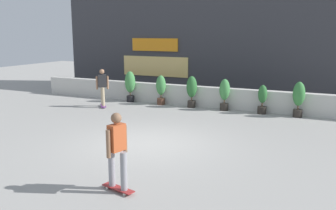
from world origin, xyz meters
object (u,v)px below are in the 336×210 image
potted_plant_0 (130,84)px  potted_plant_4 (262,99)px  potted_plant_3 (225,93)px  skater_mid_plaza (117,148)px  potted_plant_5 (299,97)px  potted_plant_2 (192,90)px  skater_by_wall_right (102,86)px  potted_plant_1 (161,88)px

potted_plant_0 → potted_plant_4: (6.24, 0.00, -0.22)m
potted_plant_3 → skater_mid_plaza: skater_mid_plaza is taller
potted_plant_4 → potted_plant_5: bearing=0.0°
potted_plant_3 → potted_plant_2: bearing=-180.0°
potted_plant_3 → skater_by_wall_right: 5.36m
potted_plant_4 → skater_mid_plaza: size_ratio=0.70×
potted_plant_0 → potted_plant_5: potted_plant_0 is taller
potted_plant_4 → potted_plant_2: bearing=-180.0°
potted_plant_2 → potted_plant_4: size_ratio=1.17×
potted_plant_2 → skater_by_wall_right: bearing=-156.1°
potted_plant_2 → skater_mid_plaza: bearing=-78.5°
potted_plant_4 → potted_plant_5: 1.40m
potted_plant_2 → potted_plant_3: bearing=0.0°
potted_plant_1 → potted_plant_4: (4.61, 0.00, -0.14)m
potted_plant_2 → skater_by_wall_right: (-3.61, -1.60, 0.14)m
potted_plant_1 → potted_plant_2: potted_plant_2 is taller
potted_plant_3 → potted_plant_4: (1.60, 0.00, -0.13)m
potted_plant_1 → potted_plant_4: potted_plant_1 is taller
potted_plant_3 → potted_plant_4: 1.60m
potted_plant_3 → skater_mid_plaza: size_ratio=0.80×
potted_plant_0 → skater_mid_plaza: size_ratio=0.86×
potted_plant_4 → skater_by_wall_right: bearing=-166.6°
potted_plant_1 → potted_plant_2: (1.51, -0.00, 0.03)m
potted_plant_1 → potted_plant_0: bearing=-180.0°
potted_plant_0 → potted_plant_3: size_ratio=1.09×
potted_plant_0 → potted_plant_1: potted_plant_0 is taller
potted_plant_2 → potted_plant_3: size_ratio=1.03×
potted_plant_3 → skater_mid_plaza: 8.84m
potted_plant_3 → potted_plant_5: potted_plant_5 is taller
potted_plant_0 → potted_plant_3: 4.65m
potted_plant_4 → potted_plant_5: size_ratio=0.85×
potted_plant_2 → skater_mid_plaza: (1.80, -8.84, 0.14)m
skater_mid_plaza → potted_plant_0: bearing=119.2°
potted_plant_2 → potted_plant_4: potted_plant_2 is taller
potted_plant_5 → skater_by_wall_right: 8.26m
potted_plant_5 → potted_plant_4: bearing=180.0°
potted_plant_0 → potted_plant_2: potted_plant_0 is taller
skater_by_wall_right → potted_plant_0: bearing=73.8°
potted_plant_5 → skater_by_wall_right: size_ratio=0.83×
potted_plant_5 → skater_mid_plaza: bearing=-106.9°
potted_plant_4 → skater_mid_plaza: 8.94m
potted_plant_1 → potted_plant_5: (6.00, 0.00, 0.03)m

